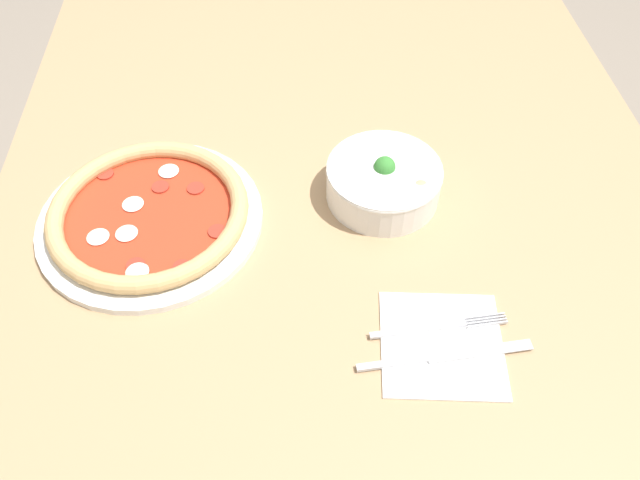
# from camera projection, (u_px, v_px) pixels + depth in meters

# --- Properties ---
(ground_plane) EXTENTS (8.00, 8.00, 0.00)m
(ground_plane) POSITION_uv_depth(u_px,v_px,m) (332.00, 419.00, 1.54)
(ground_plane) COLOR gray
(dining_table) EXTENTS (1.30, 1.06, 0.78)m
(dining_table) POSITION_uv_depth(u_px,v_px,m) (337.00, 243.00, 1.02)
(dining_table) COLOR tan
(dining_table) RESTS_ON ground_plane
(pizza) EXTENTS (0.33, 0.33, 0.04)m
(pizza) POSITION_uv_depth(u_px,v_px,m) (149.00, 215.00, 0.91)
(pizza) COLOR white
(pizza) RESTS_ON dining_table
(bowl) EXTENTS (0.17, 0.17, 0.07)m
(bowl) POSITION_uv_depth(u_px,v_px,m) (384.00, 180.00, 0.93)
(bowl) COLOR white
(bowl) RESTS_ON dining_table
(napkin) EXTENTS (0.17, 0.17, 0.00)m
(napkin) POSITION_uv_depth(u_px,v_px,m) (442.00, 344.00, 0.79)
(napkin) COLOR white
(napkin) RESTS_ON dining_table
(fork) EXTENTS (0.03, 0.18, 0.00)m
(fork) POSITION_uv_depth(u_px,v_px,m) (437.00, 327.00, 0.80)
(fork) COLOR silver
(fork) RESTS_ON napkin
(knife) EXTENTS (0.03, 0.22, 0.01)m
(knife) POSITION_uv_depth(u_px,v_px,m) (437.00, 357.00, 0.77)
(knife) COLOR silver
(knife) RESTS_ON napkin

